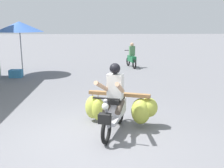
{
  "coord_description": "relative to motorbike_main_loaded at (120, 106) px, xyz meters",
  "views": [
    {
      "loc": [
        0.27,
        -5.24,
        2.41
      ],
      "look_at": [
        0.56,
        1.35,
        0.9
      ],
      "focal_mm": 42.07,
      "sensor_mm": 36.0,
      "label": 1
    }
  ],
  "objects": [
    {
      "name": "motorbike_distant_ahead_left",
      "position": [
        1.3,
        8.78,
        0.05
      ],
      "size": [
        0.58,
        1.6,
        1.4
      ],
      "color": "black",
      "rests_on": "ground"
    },
    {
      "name": "produce_crate",
      "position": [
        -4.35,
        6.18,
        -0.34
      ],
      "size": [
        0.56,
        0.4,
        0.36
      ],
      "primitive_type": "cube",
      "color": "teal",
      "rests_on": "ground"
    },
    {
      "name": "motorbike_main_loaded",
      "position": [
        0.0,
        0.0,
        0.0
      ],
      "size": [
        1.81,
        1.77,
        1.58
      ],
      "color": "black",
      "rests_on": "ground"
    },
    {
      "name": "ground_plane",
      "position": [
        -0.72,
        -0.64,
        -0.52
      ],
      "size": [
        120.0,
        120.0,
        0.0
      ],
      "primitive_type": "plane",
      "color": "slate"
    },
    {
      "name": "market_umbrella_near_shop",
      "position": [
        -4.24,
        6.89,
        1.77
      ],
      "size": [
        2.23,
        2.23,
        2.53
      ],
      "color": "#99999E",
      "rests_on": "ground"
    }
  ]
}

